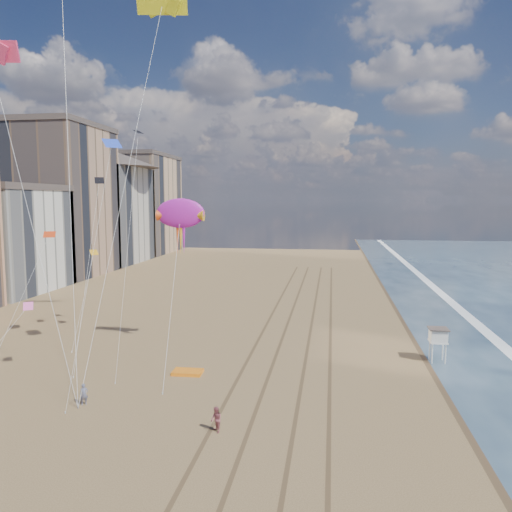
{
  "coord_description": "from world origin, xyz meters",
  "views": [
    {
      "loc": [
        6.18,
        -17.63,
        14.42
      ],
      "look_at": [
        -0.48,
        26.0,
        9.5
      ],
      "focal_mm": 35.0,
      "sensor_mm": 36.0,
      "label": 1
    }
  ],
  "objects_px": {
    "show_kite": "(180,214)",
    "kite_flyer_a": "(84,394)",
    "grounded_kite": "(188,372)",
    "kite_flyer_b": "(216,420)",
    "lifeguard_stand": "(438,336)"
  },
  "relations": [
    {
      "from": "show_kite",
      "to": "kite_flyer_a",
      "type": "distance_m",
      "value": 18.61
    },
    {
      "from": "grounded_kite",
      "to": "show_kite",
      "type": "xyz_separation_m",
      "value": [
        -2.35,
        6.26,
        13.04
      ]
    },
    {
      "from": "kite_flyer_b",
      "to": "show_kite",
      "type": "bearing_deg",
      "value": 168.09
    },
    {
      "from": "lifeguard_stand",
      "to": "show_kite",
      "type": "bearing_deg",
      "value": -179.6
    },
    {
      "from": "lifeguard_stand",
      "to": "kite_flyer_b",
      "type": "xyz_separation_m",
      "value": [
        -16.5,
        -16.39,
        -1.56
      ]
    },
    {
      "from": "kite_flyer_a",
      "to": "grounded_kite",
      "type": "bearing_deg",
      "value": 22.95
    },
    {
      "from": "grounded_kite",
      "to": "kite_flyer_b",
      "type": "relative_size",
      "value": 1.52
    },
    {
      "from": "grounded_kite",
      "to": "kite_flyer_b",
      "type": "height_order",
      "value": "kite_flyer_b"
    },
    {
      "from": "lifeguard_stand",
      "to": "grounded_kite",
      "type": "distance_m",
      "value": 22.36
    },
    {
      "from": "grounded_kite",
      "to": "show_kite",
      "type": "relative_size",
      "value": 0.15
    },
    {
      "from": "grounded_kite",
      "to": "kite_flyer_a",
      "type": "relative_size",
      "value": 1.6
    },
    {
      "from": "grounded_kite",
      "to": "show_kite",
      "type": "bearing_deg",
      "value": 109.4
    },
    {
      "from": "lifeguard_stand",
      "to": "grounded_kite",
      "type": "bearing_deg",
      "value": -163.21
    },
    {
      "from": "kite_flyer_a",
      "to": "kite_flyer_b",
      "type": "relative_size",
      "value": 0.95
    },
    {
      "from": "show_kite",
      "to": "kite_flyer_a",
      "type": "bearing_deg",
      "value": -102.87
    }
  ]
}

